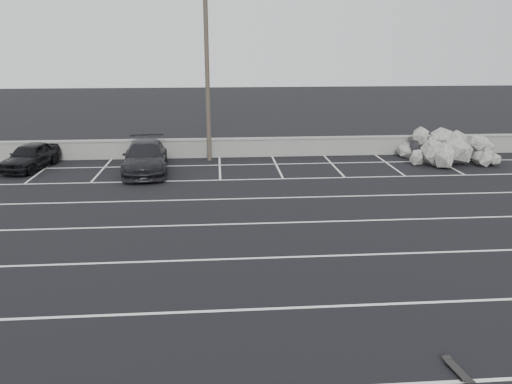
{
  "coord_description": "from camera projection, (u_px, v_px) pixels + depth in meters",
  "views": [
    {
      "loc": [
        0.92,
        -13.78,
        6.25
      ],
      "look_at": [
        2.28,
        3.61,
        1.0
      ],
      "focal_mm": 35.0,
      "sensor_mm": 36.0,
      "label": 1
    }
  ],
  "objects": [
    {
      "name": "ground",
      "position": [
        189.0,
        260.0,
        14.88
      ],
      "size": [
        120.0,
        120.0,
        0.0
      ],
      "primitive_type": "plane",
      "color": "black",
      "rests_on": "ground"
    },
    {
      "name": "seawall",
      "position": [
        201.0,
        148.0,
        28.09
      ],
      "size": [
        50.0,
        0.45,
        1.06
      ],
      "color": "gray",
      "rests_on": "ground"
    },
    {
      "name": "stall_lines",
      "position": [
        193.0,
        212.0,
        19.08
      ],
      "size": [
        36.0,
        20.05,
        0.01
      ],
      "color": "silver",
      "rests_on": "ground"
    },
    {
      "name": "car_left",
      "position": [
        30.0,
        156.0,
        25.44
      ],
      "size": [
        2.32,
        4.19,
        1.35
      ],
      "primitive_type": "imported",
      "rotation": [
        0.0,
        0.0,
        -0.19
      ],
      "color": "black",
      "rests_on": "ground"
    },
    {
      "name": "car_right",
      "position": [
        145.0,
        157.0,
        24.84
      ],
      "size": [
        2.57,
        5.38,
        1.51
      ],
      "primitive_type": "imported",
      "rotation": [
        0.0,
        0.0,
        0.09
      ],
      "color": "black",
      "rests_on": "ground"
    },
    {
      "name": "utility_pole",
      "position": [
        207.0,
        76.0,
        26.22
      ],
      "size": [
        1.19,
        0.24,
        8.94
      ],
      "color": "#4C4238",
      "rests_on": "ground"
    },
    {
      "name": "trash_bin",
      "position": [
        415.0,
        149.0,
        27.91
      ],
      "size": [
        0.83,
        0.83,
        1.05
      ],
      "rotation": [
        0.0,
        0.0,
        -0.23
      ],
      "color": "#27272A",
      "rests_on": "ground"
    },
    {
      "name": "riprap_pile",
      "position": [
        453.0,
        153.0,
        26.83
      ],
      "size": [
        5.19,
        4.03,
        1.38
      ],
      "color": "#A4A19A",
      "rests_on": "ground"
    },
    {
      "name": "skateboard",
      "position": [
        458.0,
        370.0,
        9.79
      ],
      "size": [
        0.28,
        0.73,
        0.09
      ],
      "rotation": [
        0.0,
        0.0,
        0.14
      ],
      "color": "black",
      "rests_on": "ground"
    }
  ]
}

